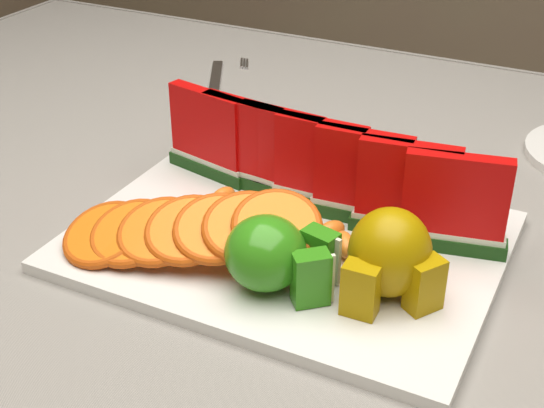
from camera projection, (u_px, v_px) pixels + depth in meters
name	position (u px, v px, depth m)	size (l,w,h in m)	color
table	(288.00, 275.00, 0.88)	(1.40, 0.90, 0.75)	#4B321A
tablecloth	(288.00, 229.00, 0.84)	(1.53, 1.03, 0.20)	gray
platter	(287.00, 241.00, 0.74)	(0.40, 0.30, 0.01)	silver
apple_cluster	(274.00, 255.00, 0.65)	(0.11, 0.09, 0.07)	#168009
pear_cluster	(390.00, 256.00, 0.64)	(0.10, 0.10, 0.08)	#A47C0F
fork	(218.00, 80.00, 1.12)	(0.09, 0.19, 0.00)	silver
watermelon_row	(320.00, 168.00, 0.76)	(0.39, 0.07, 0.10)	#123F11
orange_fan_front	(188.00, 230.00, 0.69)	(0.26, 0.15, 0.06)	#DD3200
orange_fan_back	(337.00, 161.00, 0.83)	(0.29, 0.11, 0.05)	#DD3200
tangerine_segments	(288.00, 225.00, 0.73)	(0.19, 0.07, 0.02)	#D06207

